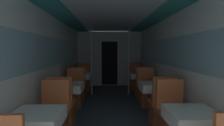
{
  "coord_description": "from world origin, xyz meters",
  "views": [
    {
      "loc": [
        -0.1,
        -1.42,
        1.43
      ],
      "look_at": [
        0.02,
        2.65,
        1.14
      ],
      "focal_mm": 28.0,
      "sensor_mm": 36.0,
      "label": 1
    }
  ],
  "objects_px": {
    "chair_left_far_0": "(53,125)",
    "chair_left_far_2": "(84,82)",
    "chair_right_far_0": "(173,123)",
    "support_pole_left_2": "(92,61)",
    "dining_table_left_1": "(69,89)",
    "dining_table_right_1": "(153,88)",
    "dining_table_right_0": "(192,120)",
    "support_pole_right_2": "(129,61)",
    "chair_left_near_1": "(63,111)",
    "chair_left_near_2": "(78,90)",
    "dining_table_right_2": "(139,76)",
    "chair_right_near_2": "(142,89)",
    "dining_table_left_0": "(37,122)",
    "dining_table_left_2": "(81,77)",
    "chair_right_near_1": "(161,110)",
    "chair_right_far_2": "(136,82)",
    "chair_right_far_1": "(147,94)",
    "chair_left_far_1": "(75,95)"
  },
  "relations": [
    {
      "from": "chair_right_near_1",
      "to": "chair_right_far_1",
      "type": "relative_size",
      "value": 1.0
    },
    {
      "from": "dining_table_left_1",
      "to": "dining_table_right_1",
      "type": "height_order",
      "value": "same"
    },
    {
      "from": "chair_right_far_2",
      "to": "chair_right_near_2",
      "type": "bearing_deg",
      "value": 90.0
    },
    {
      "from": "chair_left_far_1",
      "to": "chair_right_far_0",
      "type": "height_order",
      "value": "same"
    },
    {
      "from": "chair_left_far_0",
      "to": "chair_right_far_1",
      "type": "relative_size",
      "value": 1.0
    },
    {
      "from": "dining_table_left_1",
      "to": "dining_table_left_2",
      "type": "xyz_separation_m",
      "value": [
        0.0,
        1.78,
        0.0
      ]
    },
    {
      "from": "chair_left_far_0",
      "to": "chair_left_near_2",
      "type": "distance_m",
      "value": 2.38
    },
    {
      "from": "chair_left_near_1",
      "to": "chair_right_far_1",
      "type": "relative_size",
      "value": 1.0
    },
    {
      "from": "support_pole_right_2",
      "to": "chair_right_far_2",
      "type": "bearing_deg",
      "value": 60.34
    },
    {
      "from": "dining_table_left_1",
      "to": "support_pole_right_2",
      "type": "distance_m",
      "value": 2.4
    },
    {
      "from": "chair_right_near_1",
      "to": "chair_right_far_2",
      "type": "distance_m",
      "value": 2.96
    },
    {
      "from": "chair_left_near_1",
      "to": "chair_right_near_1",
      "type": "bearing_deg",
      "value": 0.0
    },
    {
      "from": "dining_table_right_1",
      "to": "chair_right_near_2",
      "type": "height_order",
      "value": "chair_right_near_2"
    },
    {
      "from": "dining_table_left_1",
      "to": "chair_left_far_1",
      "type": "relative_size",
      "value": 0.73
    },
    {
      "from": "chair_left_far_0",
      "to": "chair_left_far_2",
      "type": "bearing_deg",
      "value": -90.0
    },
    {
      "from": "chair_left_far_2",
      "to": "chair_right_far_1",
      "type": "distance_m",
      "value": 2.58
    },
    {
      "from": "support_pole_left_2",
      "to": "dining_table_right_1",
      "type": "xyz_separation_m",
      "value": [
        1.53,
        -1.78,
        -0.5
      ]
    },
    {
      "from": "chair_left_near_1",
      "to": "chair_left_far_1",
      "type": "xyz_separation_m",
      "value": [
        0.0,
        1.18,
        0.0
      ]
    },
    {
      "from": "chair_left_near_2",
      "to": "support_pole_right_2",
      "type": "relative_size",
      "value": 0.44
    },
    {
      "from": "dining_table_left_1",
      "to": "chair_right_far_1",
      "type": "distance_m",
      "value": 1.98
    },
    {
      "from": "dining_table_right_1",
      "to": "dining_table_right_0",
      "type": "bearing_deg",
      "value": -90.0
    },
    {
      "from": "dining_table_left_1",
      "to": "chair_right_near_2",
      "type": "bearing_deg",
      "value": 32.6
    },
    {
      "from": "chair_right_near_2",
      "to": "support_pole_right_2",
      "type": "xyz_separation_m",
      "value": [
        -0.34,
        0.59,
        0.79
      ]
    },
    {
      "from": "chair_left_near_1",
      "to": "chair_left_near_2",
      "type": "distance_m",
      "value": 1.78
    },
    {
      "from": "chair_right_far_0",
      "to": "chair_right_near_2",
      "type": "relative_size",
      "value": 1.0
    },
    {
      "from": "dining_table_right_2",
      "to": "support_pole_right_2",
      "type": "height_order",
      "value": "support_pole_right_2"
    },
    {
      "from": "dining_table_left_1",
      "to": "chair_left_far_1",
      "type": "xyz_separation_m",
      "value": [
        0.0,
        0.59,
        -0.29
      ]
    },
    {
      "from": "chair_right_far_1",
      "to": "chair_left_far_2",
      "type": "bearing_deg",
      "value": -43.74
    },
    {
      "from": "dining_table_left_2",
      "to": "chair_left_near_2",
      "type": "height_order",
      "value": "chair_left_near_2"
    },
    {
      "from": "chair_left_near_1",
      "to": "support_pole_right_2",
      "type": "bearing_deg",
      "value": 57.26
    },
    {
      "from": "chair_left_far_2",
      "to": "support_pole_left_2",
      "type": "distance_m",
      "value": 1.04
    },
    {
      "from": "dining_table_left_1",
      "to": "dining_table_right_2",
      "type": "xyz_separation_m",
      "value": [
        1.86,
        1.78,
        0.0
      ]
    },
    {
      "from": "dining_table_right_0",
      "to": "support_pole_right_2",
      "type": "distance_m",
      "value": 3.62
    },
    {
      "from": "chair_right_near_1",
      "to": "dining_table_left_1",
      "type": "bearing_deg",
      "value": 162.39
    },
    {
      "from": "dining_table_right_0",
      "to": "support_pole_left_2",
      "type": "bearing_deg",
      "value": 113.18
    },
    {
      "from": "dining_table_left_2",
      "to": "chair_left_near_2",
      "type": "xyz_separation_m",
      "value": [
        0.0,
        -0.59,
        -0.29
      ]
    },
    {
      "from": "chair_left_far_0",
      "to": "dining_table_left_1",
      "type": "distance_m",
      "value": 1.23
    },
    {
      "from": "chair_right_far_0",
      "to": "support_pole_left_2",
      "type": "bearing_deg",
      "value": -62.83
    },
    {
      "from": "chair_left_far_0",
      "to": "chair_left_near_2",
      "type": "bearing_deg",
      "value": -90.0
    },
    {
      "from": "dining_table_right_2",
      "to": "chair_right_far_2",
      "type": "xyz_separation_m",
      "value": [
        0.0,
        0.59,
        -0.29
      ]
    },
    {
      "from": "dining_table_left_0",
      "to": "chair_left_near_2",
      "type": "height_order",
      "value": "chair_left_near_2"
    },
    {
      "from": "chair_right_near_2",
      "to": "dining_table_left_0",
      "type": "bearing_deg",
      "value": -122.06
    },
    {
      "from": "chair_right_far_0",
      "to": "chair_right_near_2",
      "type": "height_order",
      "value": "same"
    },
    {
      "from": "chair_left_far_2",
      "to": "dining_table_left_1",
      "type": "bearing_deg",
      "value": 90.0
    },
    {
      "from": "dining_table_left_0",
      "to": "chair_right_near_2",
      "type": "relative_size",
      "value": 0.73
    },
    {
      "from": "dining_table_left_2",
      "to": "chair_right_far_2",
      "type": "height_order",
      "value": "chair_right_far_2"
    },
    {
      "from": "chair_left_near_1",
      "to": "dining_table_right_2",
      "type": "xyz_separation_m",
      "value": [
        1.86,
        2.37,
        0.29
      ]
    },
    {
      "from": "chair_left_far_0",
      "to": "chair_right_far_1",
      "type": "bearing_deg",
      "value": -136.26
    },
    {
      "from": "dining_table_left_1",
      "to": "chair_right_far_0",
      "type": "distance_m",
      "value": 2.23
    },
    {
      "from": "dining_table_right_2",
      "to": "chair_right_near_2",
      "type": "distance_m",
      "value": 0.66
    }
  ]
}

